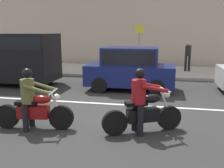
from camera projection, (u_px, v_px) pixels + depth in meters
The scene contains 9 objects.
ground_plane at pixel (123, 113), 7.77m from camera, with size 80.00×80.00×0.00m, color #2B2B2B.
sidewalk_slab at pixel (144, 71), 15.43m from camera, with size 40.00×4.40×0.14m, color #A8A399.
lane_marking_stripe at pixel (133, 105), 8.60m from camera, with size 18.00×0.14×0.01m, color silver.
motorcycle_with_rider_olive at pixel (33, 105), 6.43m from camera, with size 2.04×0.72×1.57m.
motorcycle_with_rider_crimson at pixel (142, 107), 6.18m from camera, with size 1.89×1.07×1.60m.
parked_hatchback_navy at pixel (130, 68), 10.67m from camera, with size 3.64×1.76×1.80m.
parked_van_black at pixel (7, 55), 11.74m from camera, with size 4.58×1.96×2.35m.
street_sign_post at pixel (139, 43), 14.70m from camera, with size 0.44×0.08×2.68m.
pedestrian_bystander at pixel (188, 54), 14.83m from camera, with size 0.34×0.34×1.70m.
Camera 1 is at (1.15, -7.34, 2.46)m, focal length 40.86 mm.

